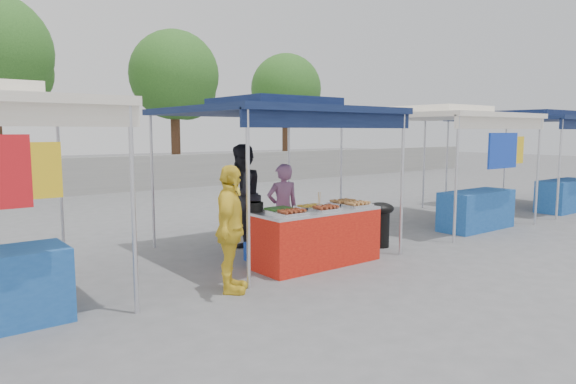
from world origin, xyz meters
TOP-DOWN VIEW (x-y plane):
  - ground_plane at (0.00, 0.00)m, footprint 80.00×80.00m
  - back_wall at (0.00, 11.00)m, footprint 40.00×0.25m
  - main_canopy at (0.00, 0.97)m, footprint 3.20×3.20m
  - neighbor_stall_right at (4.50, 0.57)m, footprint 3.20×3.20m
  - neighbor_stall_far at (8.50, 0.57)m, footprint 3.20×3.20m
  - tree_2 at (4.04, 12.87)m, footprint 3.51×3.45m
  - tree_3 at (9.94, 13.39)m, footprint 3.36×3.27m
  - vendor_table at (0.00, -0.10)m, footprint 2.00×0.80m
  - food_tray_fl at (-0.66, -0.33)m, footprint 0.42×0.30m
  - food_tray_fm at (-0.02, -0.34)m, footprint 0.42×0.30m
  - food_tray_fr at (0.64, -0.34)m, footprint 0.42×0.30m
  - food_tray_bl at (-0.64, 0.01)m, footprint 0.42×0.30m
  - food_tray_bm at (-0.05, -0.00)m, footprint 0.42×0.30m
  - food_tray_br at (0.64, -0.01)m, footprint 0.42×0.30m
  - cooking_pot at (-0.87, 0.28)m, footprint 0.24×0.24m
  - skewer_cup at (-0.08, -0.25)m, footprint 0.08×0.08m
  - wok_burner at (1.67, 0.11)m, footprint 0.47×0.47m
  - crate_left at (-0.51, 0.60)m, footprint 0.49×0.34m
  - crate_right at (0.24, 0.68)m, footprint 0.51×0.35m
  - crate_stacked at (0.24, 0.68)m, footprint 0.48×0.34m
  - vendor_woman at (0.01, 0.75)m, footprint 0.62×0.49m
  - helper_man at (-0.22, 1.66)m, footprint 1.06×0.94m
  - customer_person at (-1.76, -0.48)m, footprint 0.91×0.98m

SIDE VIEW (x-z plane):
  - ground_plane at x=0.00m, z-range 0.00..0.00m
  - crate_left at x=-0.51m, z-range 0.00..0.29m
  - crate_right at x=0.24m, z-range 0.00..0.30m
  - vendor_table at x=0.00m, z-range 0.00..0.85m
  - crate_stacked at x=0.24m, z-range 0.30..0.59m
  - wok_burner at x=1.67m, z-range 0.07..0.87m
  - back_wall at x=0.00m, z-range 0.00..1.20m
  - vendor_woman at x=0.01m, z-range 0.00..1.50m
  - customer_person at x=-1.76m, z-range 0.00..1.62m
  - food_tray_fl at x=-0.66m, z-range 0.85..0.92m
  - food_tray_fm at x=-0.02m, z-range 0.85..0.92m
  - food_tray_fr at x=0.64m, z-range 0.85..0.92m
  - food_tray_bl at x=-0.64m, z-range 0.85..0.92m
  - food_tray_bm at x=-0.05m, z-range 0.85..0.92m
  - food_tray_br at x=0.64m, z-range 0.85..0.92m
  - skewer_cup at x=-0.08m, z-range 0.85..0.95m
  - helper_man at x=-0.22m, z-range 0.00..1.81m
  - cooking_pot at x=-0.87m, z-range 0.85..0.99m
  - neighbor_stall_right at x=4.50m, z-range 0.32..2.89m
  - neighbor_stall_far at x=8.50m, z-range 0.32..2.89m
  - main_canopy at x=0.00m, z-range 1.08..3.65m
  - tree_3 at x=9.94m, z-range 1.03..6.66m
  - tree_2 at x=4.04m, z-range 1.09..7.02m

